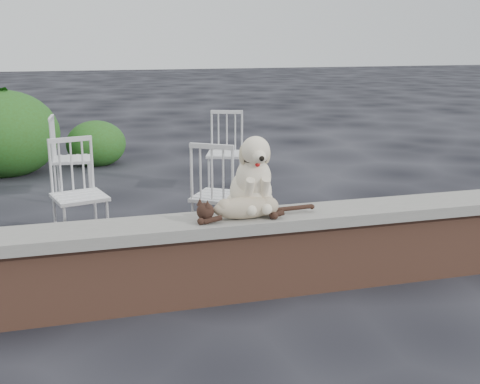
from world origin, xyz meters
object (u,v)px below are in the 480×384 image
object	(u,v)px
chair_a	(79,195)
cat	(246,206)
chair_b	(226,153)
dog	(251,172)
chair_e	(72,158)
chair_c	(220,194)

from	to	relation	value
chair_a	cat	bearing A→B (deg)	-66.25
chair_b	chair_a	world-z (taller)	same
dog	chair_b	world-z (taller)	dog
chair_b	chair_e	distance (m)	1.74
dog	cat	bearing A→B (deg)	-116.58
dog	chair_a	world-z (taller)	dog
chair_c	chair_a	size ratio (longest dim) A/B	1.00
chair_e	dog	bearing A→B (deg)	-153.64
cat	chair_b	bearing A→B (deg)	79.89
chair_e	cat	bearing A→B (deg)	-155.95
cat	chair_b	xyz separation A→B (m)	(0.59, 2.90, -0.20)
chair_e	chair_b	bearing A→B (deg)	-91.60
cat	chair_e	bearing A→B (deg)	111.86
cat	chair_e	xyz separation A→B (m)	(-1.13, 3.06, -0.20)
dog	chair_c	size ratio (longest dim) A/B	0.60
cat	chair_b	world-z (taller)	chair_b
chair_c	chair_a	distance (m)	1.20
dog	chair_e	size ratio (longest dim) A/B	0.60
chair_e	chair_c	bearing A→B (deg)	-144.89
chair_a	chair_e	bearing A→B (deg)	77.30
cat	chair_c	bearing A→B (deg)	87.22
chair_c	cat	bearing A→B (deg)	119.59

